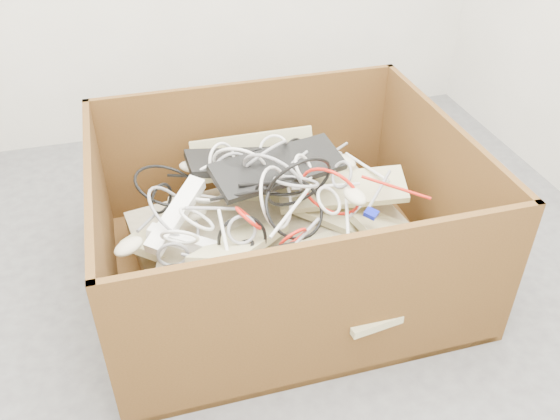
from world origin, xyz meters
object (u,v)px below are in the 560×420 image
object	(u,v)px
cardboard_box	(277,246)
vga_plug	(371,214)
power_strip_left	(176,214)
power_strip_right	(186,241)

from	to	relation	value
cardboard_box	vga_plug	world-z (taller)	cardboard_box
power_strip_left	vga_plug	bearing A→B (deg)	-60.60
power_strip_right	vga_plug	xyz separation A→B (m)	(0.67, -0.02, -0.00)
cardboard_box	power_strip_left	xyz separation A→B (m)	(-0.37, -0.02, 0.24)
power_strip_right	vga_plug	distance (m)	0.67
cardboard_box	power_strip_right	distance (m)	0.42
power_strip_left	vga_plug	world-z (taller)	power_strip_left
power_strip_left	power_strip_right	bearing A→B (deg)	-132.15
cardboard_box	vga_plug	xyz separation A→B (m)	(0.32, -0.14, 0.19)
cardboard_box	power_strip_left	size ratio (longest dim) A/B	3.99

